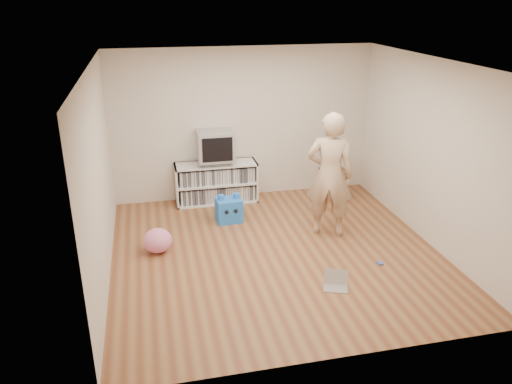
{
  "coord_description": "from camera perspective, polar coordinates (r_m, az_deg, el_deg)",
  "views": [
    {
      "loc": [
        -1.63,
        -5.99,
        3.4
      ],
      "look_at": [
        -0.19,
        0.4,
        0.78
      ],
      "focal_mm": 35.0,
      "sensor_mm": 36.0,
      "label": 1
    }
  ],
  "objects": [
    {
      "name": "ceiling",
      "position": [
        6.26,
        2.63,
        14.46
      ],
      "size": [
        4.5,
        4.5,
        0.01
      ],
      "primitive_type": "cube",
      "color": "white",
      "rests_on": "walls"
    },
    {
      "name": "dvd_deck",
      "position": [
        8.51,
        -4.63,
        3.5
      ],
      "size": [
        0.45,
        0.35,
        0.07
      ],
      "primitive_type": "cube",
      "color": "gray",
      "rests_on": "media_unit"
    },
    {
      "name": "table_lamp",
      "position": [
        8.6,
        9.04,
        4.94
      ],
      "size": [
        0.34,
        0.34,
        0.52
      ],
      "color": "#333333",
      "rests_on": "side_table"
    },
    {
      "name": "laptop",
      "position": [
        6.36,
        9.12,
        -10.19
      ],
      "size": [
        0.36,
        0.32,
        0.2
      ],
      "rotation": [
        0.0,
        0.0,
        -0.37
      ],
      "color": "silver",
      "rests_on": "ground"
    },
    {
      "name": "side_table",
      "position": [
        8.76,
        8.84,
        1.65
      ],
      "size": [
        0.42,
        0.42,
        0.55
      ],
      "color": "brown",
      "rests_on": "ground"
    },
    {
      "name": "ground",
      "position": [
        7.07,
        2.27,
        -6.91
      ],
      "size": [
        4.5,
        4.5,
        0.0
      ],
      "primitive_type": "plane",
      "color": "brown",
      "rests_on": "ground"
    },
    {
      "name": "plush_pink",
      "position": [
        7.15,
        -11.18,
        -5.47
      ],
      "size": [
        0.44,
        0.44,
        0.34
      ],
      "primitive_type": "ellipsoid",
      "rotation": [
        0.0,
        0.0,
        -0.1
      ],
      "color": "pink",
      "rests_on": "ground"
    },
    {
      "name": "crt_tv",
      "position": [
        8.42,
        -4.69,
        5.33
      ],
      "size": [
        0.6,
        0.53,
        0.5
      ],
      "color": "#97979C",
      "rests_on": "dvd_deck"
    },
    {
      "name": "plush_blue",
      "position": [
        7.94,
        -3.11,
        -2.01
      ],
      "size": [
        0.42,
        0.37,
        0.46
      ],
      "rotation": [
        0.0,
        0.0,
        0.06
      ],
      "color": "blue",
      "rests_on": "ground"
    },
    {
      "name": "media_unit",
      "position": [
        8.65,
        -4.57,
        1.11
      ],
      "size": [
        1.4,
        0.45,
        0.7
      ],
      "color": "white",
      "rests_on": "ground"
    },
    {
      "name": "walls",
      "position": [
        6.55,
        2.43,
        3.11
      ],
      "size": [
        4.52,
        4.52,
        2.6
      ],
      "color": "silver",
      "rests_on": "ground"
    },
    {
      "name": "playing_cards",
      "position": [
        6.99,
        13.97,
        -7.89
      ],
      "size": [
        0.07,
        0.09,
        0.02
      ],
      "primitive_type": "cube",
      "rotation": [
        0.0,
        0.0,
        0.06
      ],
      "color": "#4456B5",
      "rests_on": "ground"
    },
    {
      "name": "person",
      "position": [
        7.32,
        8.43,
        1.92
      ],
      "size": [
        0.8,
        0.68,
        1.87
      ],
      "primitive_type": "imported",
      "rotation": [
        0.0,
        0.0,
        2.73
      ],
      "color": "#D2AF8F",
      "rests_on": "ground"
    }
  ]
}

